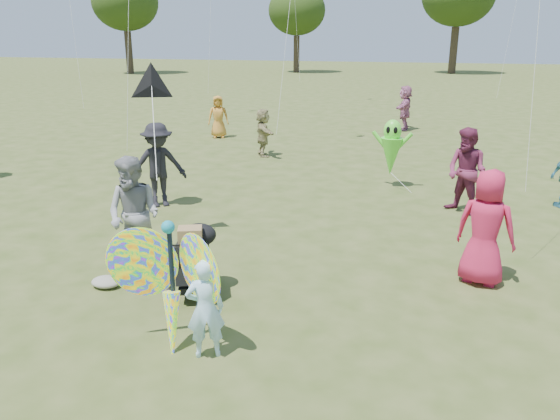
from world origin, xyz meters
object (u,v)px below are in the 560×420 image
object	(u,v)px
adult_man	(134,215)
crowd_e	(466,171)
crowd_b	(158,165)
child_girl	(205,309)
crowd_d	(263,133)
butterfly_kite	(171,284)
crowd_j	(405,108)
crowd_a	(486,228)
jogging_stroller	(194,256)
alien_kite	(391,150)
crowd_g	(218,117)

from	to	relation	value
adult_man	crowd_e	size ratio (longest dim) A/B	1.02
crowd_b	crowd_e	world-z (taller)	crowd_b
child_girl	crowd_d	distance (m)	11.60
crowd_e	butterfly_kite	size ratio (longest dim) A/B	1.02
child_girl	crowd_j	distance (m)	17.84
crowd_d	crowd_b	bearing A→B (deg)	146.14
crowd_a	crowd_d	bearing A→B (deg)	-35.73
jogging_stroller	butterfly_kite	xyz separation A→B (m)	(0.37, -1.38, 0.23)
crowd_d	butterfly_kite	distance (m)	11.39
crowd_b	crowd_d	size ratio (longest dim) A/B	1.24
crowd_b	alien_kite	bearing A→B (deg)	-7.06
crowd_b	alien_kite	size ratio (longest dim) A/B	1.09
adult_man	crowd_b	world-z (taller)	adult_man
crowd_j	alien_kite	xyz separation A→B (m)	(0.45, -9.30, 0.07)
crowd_e	crowd_d	bearing A→B (deg)	-179.56
crowd_b	butterfly_kite	world-z (taller)	crowd_b
crowd_g	jogging_stroller	size ratio (longest dim) A/B	1.39
crowd_a	adult_man	bearing A→B (deg)	28.23
child_girl	jogging_stroller	distance (m)	1.70
crowd_j	butterfly_kite	size ratio (longest dim) A/B	0.98
crowd_d	crowd_j	bearing A→B (deg)	-59.53
crowd_j	alien_kite	bearing A→B (deg)	4.81
child_girl	crowd_j	world-z (taller)	crowd_j
crowd_d	adult_man	bearing A→B (deg)	156.70
crowd_b	jogging_stroller	world-z (taller)	crowd_b
jogging_stroller	alien_kite	distance (m)	7.36
adult_man	alien_kite	size ratio (longest dim) A/B	1.10
crowd_g	alien_kite	distance (m)	8.86
adult_man	jogging_stroller	distance (m)	1.44
crowd_a	jogging_stroller	distance (m)	4.45
crowd_a	jogging_stroller	size ratio (longest dim) A/B	1.60
crowd_g	crowd_j	world-z (taller)	crowd_j
crowd_e	butterfly_kite	xyz separation A→B (m)	(-3.50, -6.72, -0.09)
adult_man	butterfly_kite	bearing A→B (deg)	-45.44
crowd_d	jogging_stroller	bearing A→B (deg)	163.81
child_girl	crowd_e	xyz separation A→B (m)	(3.01, 6.81, 0.31)
child_girl	crowd_d	size ratio (longest dim) A/B	0.82
adult_man	crowd_a	distance (m)	5.52
child_girl	crowd_j	size ratio (longest dim) A/B	0.69
child_girl	crowd_e	bearing A→B (deg)	-141.49
crowd_a	crowd_j	xyz separation A→B (m)	(-2.47, 14.65, -0.01)
jogging_stroller	butterfly_kite	size ratio (longest dim) A/B	0.62
child_girl	crowd_a	world-z (taller)	crowd_a
crowd_j	crowd_b	bearing A→B (deg)	-17.19
jogging_stroller	butterfly_kite	distance (m)	1.45
crowd_d	butterfly_kite	size ratio (longest dim) A/B	0.83
crowd_a	child_girl	bearing A→B (deg)	60.22
crowd_a	crowd_b	xyz separation A→B (m)	(-6.82, 2.15, 0.04)
crowd_a	crowd_g	size ratio (longest dim) A/B	1.15
butterfly_kite	crowd_b	bearing A→B (deg)	120.59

